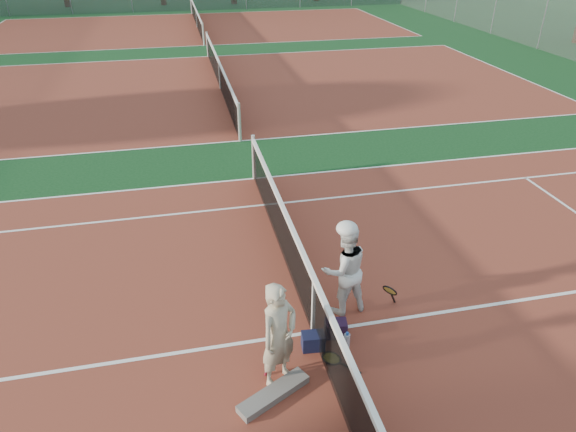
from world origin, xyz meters
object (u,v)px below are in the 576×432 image
at_px(player_b, 344,269).
at_px(net_main, 314,306).
at_px(player_a, 279,336).
at_px(sports_bag_navy, 313,341).
at_px(racket_red, 273,354).
at_px(water_bottle, 347,343).
at_px(racket_spare, 331,358).
at_px(sports_bag_purple, 336,329).
at_px(racket_black_held, 389,298).

bearing_deg(player_b, net_main, 28.37).
relative_size(player_a, player_b, 1.02).
xyz_separation_m(player_a, sports_bag_navy, (0.59, 0.47, -0.65)).
xyz_separation_m(racket_red, water_bottle, (1.09, 0.14, -0.14)).
distance_m(net_main, racket_spare, 0.77).
xyz_separation_m(net_main, sports_bag_navy, (-0.08, -0.31, -0.38)).
bearing_deg(racket_spare, sports_bag_navy, -5.35).
bearing_deg(player_a, racket_red, 71.99).
xyz_separation_m(player_a, racket_spare, (0.79, 0.20, -0.76)).
bearing_deg(racket_spare, player_b, -66.53).
distance_m(player_a, sports_bag_navy, 1.00).
xyz_separation_m(player_b, water_bottle, (-0.22, -0.90, -0.61)).
xyz_separation_m(player_a, sports_bag_purple, (0.98, 0.66, -0.65)).
bearing_deg(player_b, sports_bag_navy, 40.21).
relative_size(sports_bag_purple, water_bottle, 1.07).
bearing_deg(racket_red, racket_spare, -29.48).
distance_m(player_a, racket_spare, 1.12).
height_order(sports_bag_navy, water_bottle, water_bottle).
height_order(racket_red, racket_black_held, racket_red).
bearing_deg(racket_red, net_main, 9.02).
bearing_deg(racket_black_held, sports_bag_navy, -20.05).
relative_size(net_main, sports_bag_navy, 33.91).
xyz_separation_m(net_main, player_a, (-0.67, -0.79, 0.27)).
relative_size(sports_bag_navy, sports_bag_purple, 1.01).
distance_m(net_main, player_a, 1.07).
bearing_deg(player_a, sports_bag_navy, 5.09).
bearing_deg(racket_spare, racket_black_held, -96.68).
height_order(net_main, player_b, player_b).
height_order(racket_spare, sports_bag_purple, sports_bag_purple).
bearing_deg(sports_bag_purple, racket_spare, -113.25).
xyz_separation_m(player_a, racket_black_held, (1.95, 1.01, -0.52)).
bearing_deg(racket_spare, net_main, -29.93).
bearing_deg(sports_bag_purple, water_bottle, -80.11).
height_order(player_b, racket_spare, player_b).
relative_size(player_b, racket_red, 2.63).
bearing_deg(racket_spare, water_bottle, -106.76).
bearing_deg(net_main, racket_black_held, 9.98).
bearing_deg(racket_black_held, player_b, -58.23).
relative_size(player_b, water_bottle, 5.09).
relative_size(racket_black_held, racket_spare, 0.86).
relative_size(racket_red, water_bottle, 1.93).
bearing_deg(net_main, racket_spare, -78.45).
height_order(player_b, racket_black_held, player_b).
bearing_deg(water_bottle, sports_bag_purple, 99.89).
bearing_deg(net_main, player_b, 36.04).
bearing_deg(player_a, water_bottle, -16.61).
distance_m(sports_bag_navy, water_bottle, 0.48).
bearing_deg(racket_red, racket_black_held, -8.49).
distance_m(net_main, sports_bag_purple, 0.51).
bearing_deg(net_main, sports_bag_purple, -22.53).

